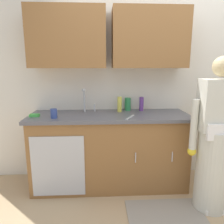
# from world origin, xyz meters

# --- Properties ---
(ground_plane) EXTENTS (9.00, 9.00, 0.00)m
(ground_plane) POSITION_xyz_m (0.00, 0.00, 0.00)
(ground_plane) COLOR tan
(kitchen_wall_with_uppers) EXTENTS (4.80, 0.44, 2.70)m
(kitchen_wall_with_uppers) POSITION_xyz_m (-0.14, 0.99, 1.48)
(kitchen_wall_with_uppers) COLOR silver
(kitchen_wall_with_uppers) RESTS_ON ground
(counter_cabinet) EXTENTS (1.90, 0.62, 0.90)m
(counter_cabinet) POSITION_xyz_m (-0.55, 0.70, 0.45)
(counter_cabinet) COLOR brown
(counter_cabinet) RESTS_ON ground
(countertop) EXTENTS (1.96, 0.66, 0.04)m
(countertop) POSITION_xyz_m (-0.55, 0.70, 0.92)
(countertop) COLOR #595960
(countertop) RESTS_ON counter_cabinet
(sink) EXTENTS (0.50, 0.36, 0.35)m
(sink) POSITION_xyz_m (-0.83, 0.71, 0.93)
(sink) COLOR #B7BABF
(sink) RESTS_ON counter_cabinet
(person_at_sink) EXTENTS (0.55, 0.34, 1.62)m
(person_at_sink) POSITION_xyz_m (0.52, 0.15, 0.69)
(person_at_sink) COLOR white
(person_at_sink) RESTS_ON ground
(floor_mat) EXTENTS (0.80, 0.50, 0.01)m
(floor_mat) POSITION_xyz_m (0.01, 0.05, 0.01)
(floor_mat) COLOR gray
(floor_mat) RESTS_ON ground
(bottle_water_tall) EXTENTS (0.08, 0.08, 0.17)m
(bottle_water_tall) POSITION_xyz_m (-0.30, 0.93, 1.02)
(bottle_water_tall) COLOR #2D8C4C
(bottle_water_tall) RESTS_ON countertop
(bottle_cleaner_spray) EXTENTS (0.06, 0.06, 0.18)m
(bottle_cleaner_spray) POSITION_xyz_m (-0.12, 0.89, 1.03)
(bottle_cleaner_spray) COLOR #66388C
(bottle_cleaner_spray) RESTS_ON countertop
(bottle_water_short) EXTENTS (0.06, 0.06, 0.20)m
(bottle_water_short) POSITION_xyz_m (-0.41, 0.84, 1.04)
(bottle_water_short) COLOR #D8D14C
(bottle_water_short) RESTS_ON countertop
(cup_by_sink) EXTENTS (0.08, 0.08, 0.11)m
(cup_by_sink) POSITION_xyz_m (-1.19, 0.53, 0.99)
(cup_by_sink) COLOR #33478C
(cup_by_sink) RESTS_ON countertop
(knife_on_counter) EXTENTS (0.13, 0.22, 0.01)m
(knife_on_counter) POSITION_xyz_m (-0.32, 0.52, 0.94)
(knife_on_counter) COLOR silver
(knife_on_counter) RESTS_ON countertop
(sponge) EXTENTS (0.11, 0.07, 0.03)m
(sponge) POSITION_xyz_m (-1.44, 0.62, 0.96)
(sponge) COLOR #4CBF4C
(sponge) RESTS_ON countertop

